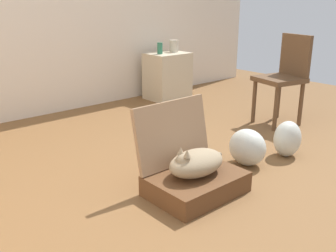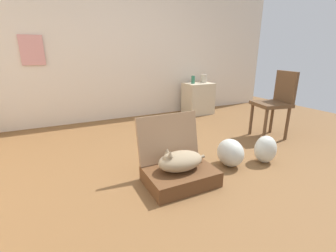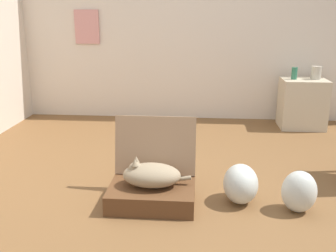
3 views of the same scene
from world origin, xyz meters
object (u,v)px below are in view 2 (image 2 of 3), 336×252
Objects in this scene: vase_tall at (193,80)px; vase_short at (204,79)px; suitcase_base at (180,176)px; chair at (276,101)px; plastic_bag_clear at (265,149)px; side_table at (198,98)px; cat at (180,161)px; plastic_bag_white at (230,153)px.

vase_short is at bearing 6.08° from vase_tall.
chair is at bearing 16.29° from suitcase_base.
vase_tall is (1.51, 2.20, 0.62)m from suitcase_base.
vase_tall is at bearing 79.23° from plastic_bag_clear.
vase_tall is at bearing -173.92° from vase_short.
side_table is 0.41m from vase_short.
suitcase_base is 0.16m from cat.
cat is 0.84× the size of side_table.
vase_tall is at bearing 68.49° from plastic_bag_white.
vase_short reaches higher than vase_tall.
suitcase_base is at bearing -128.64° from vase_short.
cat is at bearing -126.84° from side_table.
side_table is 0.65× the size of chair.
plastic_bag_clear is at bearing -104.06° from side_table.
chair reaches higher than cat.
cat reaches higher than suitcase_base.
vase_tall reaches higher than suitcase_base.
vase_tall is (0.84, 2.12, 0.54)m from plastic_bag_white.
suitcase_base is 1.05× the size of side_table.
cat is at bearing 177.23° from suitcase_base.
plastic_bag_white is 0.52× the size of side_table.
chair is at bearing -87.29° from vase_short.
suitcase_base is 2.06× the size of plastic_bag_clear.
plastic_bag_white is 0.33× the size of chair.
suitcase_base is 0.68× the size of chair.
plastic_bag_clear is 1.04m from chair.
vase_tall is at bearing 55.40° from cat.
plastic_bag_clear reaches higher than suitcase_base.
cat is (-0.01, 0.00, 0.16)m from suitcase_base.
chair is (1.19, 0.46, 0.38)m from plastic_bag_white.
plastic_bag_clear is 2.31m from side_table.
chair is at bearing 16.22° from cat.
cat is 1.65× the size of plastic_bag_clear.
vase_tall reaches higher than plastic_bag_clear.
plastic_bag_clear is 0.33× the size of chair.
plastic_bag_clear is at bearing -100.77° from vase_tall.
suitcase_base is 4.36× the size of vase_tall.
plastic_bag_white is (0.68, 0.08, 0.08)m from suitcase_base.
plastic_bag_white is 2.14× the size of vase_tall.
plastic_bag_white is 1.01× the size of plastic_bag_clear.
vase_tall is 0.16× the size of chair.
cat is 1.63× the size of plastic_bag_white.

